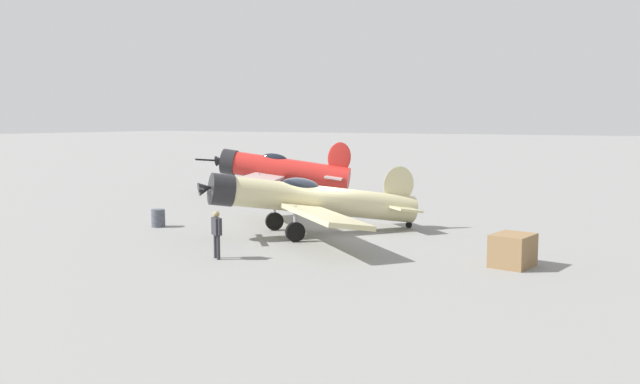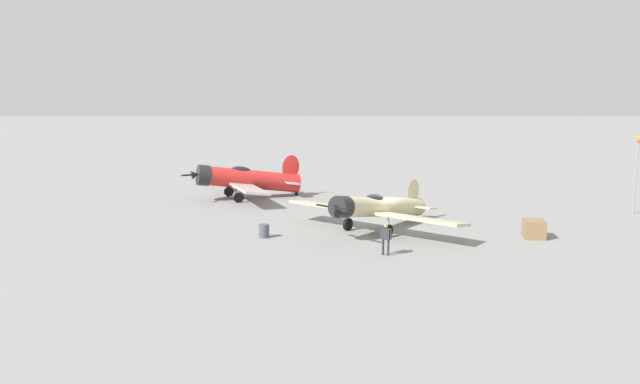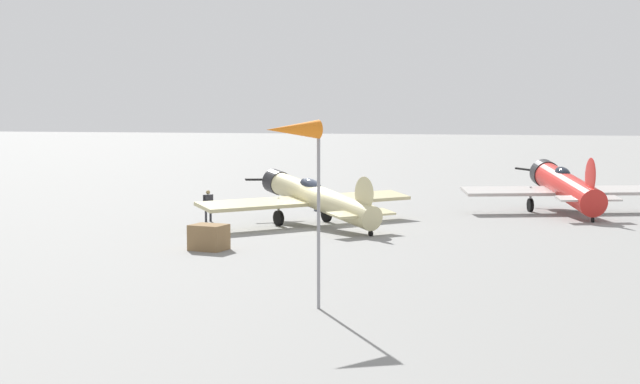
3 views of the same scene
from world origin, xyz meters
name	(u,v)px [view 2 (image 2 of 3)]	position (x,y,z in m)	size (l,w,h in m)	color
ground_plane	(382,229)	(0.00, 0.00, 0.00)	(400.00, 400.00, 0.00)	gray
airplane_foreground	(378,208)	(0.33, 0.40, 1.49)	(10.63, 9.70, 2.91)	beige
airplane_mid_apron	(245,179)	(9.98, -11.86, 1.60)	(9.20, 11.48, 3.54)	red
ground_crew_mechanic	(386,236)	(0.48, 6.39, 1.03)	(0.58, 0.44, 1.70)	#2D2D33
equipment_crate	(534,229)	(-8.83, 2.38, 0.55)	(1.37, 1.60, 1.09)	olive
fuel_drum	(264,231)	(7.31, 2.18, 0.40)	(0.65, 0.65, 0.81)	#474C56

